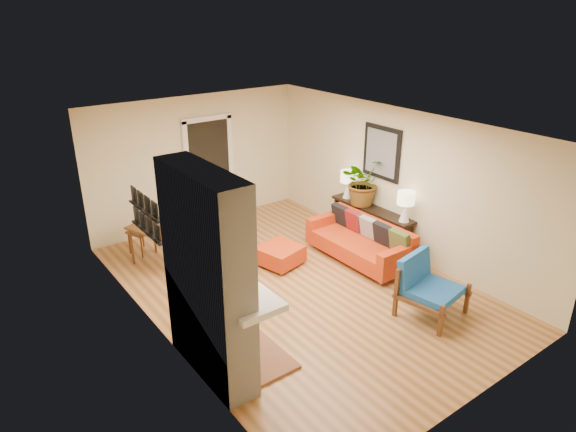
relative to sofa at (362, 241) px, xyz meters
name	(u,v)px	position (x,y,z in m)	size (l,w,h in m)	color
room_shell	(239,166)	(-0.92, 2.57, 0.90)	(6.50, 6.50, 6.50)	#BF7E49
fireplace	(211,281)	(-3.53, -1.07, 0.90)	(1.09, 1.68, 2.60)	white
sofa	(362,241)	(0.00, 0.00, 0.00)	(0.85, 1.95, 0.77)	silver
ottoman	(280,254)	(-1.30, 0.67, -0.14)	(0.81, 0.81, 0.34)	silver
blue_chair	(426,283)	(-0.45, -1.77, 0.14)	(0.97, 0.95, 0.88)	brown
dining_table	(161,233)	(-2.89, 1.94, 0.23)	(1.06, 1.63, 0.86)	brown
console_table	(371,215)	(0.54, 0.34, 0.24)	(0.34, 1.85, 0.72)	black
lamp_near	(406,203)	(0.54, -0.43, 0.73)	(0.30, 0.30, 0.54)	white
lamp_far	(348,181)	(0.54, 1.00, 0.73)	(0.30, 0.30, 0.54)	white
houseplant	(363,181)	(0.53, 0.59, 0.84)	(0.81, 0.71, 0.91)	#1E5919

